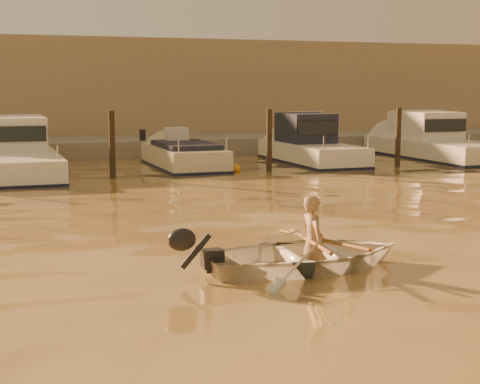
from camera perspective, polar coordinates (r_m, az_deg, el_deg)
name	(u,v)px	position (r m, az deg, el deg)	size (l,w,h in m)	color
ground_plane	(317,307)	(9.19, 6.02, -8.86)	(160.00, 160.00, 0.00)	olive
dinghy	(306,255)	(11.00, 5.18, -4.92)	(2.21, 3.10, 0.64)	silver
person	(313,242)	(11.00, 5.66, -3.88)	(0.51, 0.33, 1.40)	#9B764D
outboard_motor	(211,258)	(10.43, -2.28, -5.17)	(0.90, 0.40, 0.70)	black
oar_port	(322,240)	(11.06, 6.36, -3.70)	(0.06, 0.06, 2.10)	brown
oar_starboard	(310,241)	(10.97, 5.43, -3.78)	(0.06, 0.06, 2.10)	brown
moored_boat_2	(14,154)	(24.04, -17.15, 2.86)	(2.51, 8.33, 1.75)	white
moored_boat_3	(184,161)	(24.89, -4.39, 2.44)	(1.92, 5.59, 0.95)	beige
moored_boat_4	(312,145)	(26.46, 5.58, 3.63)	(2.01, 6.29, 1.75)	white
moored_boat_5	(435,142)	(29.00, 14.89, 3.79)	(2.31, 7.72, 1.75)	silver
piling_2	(112,148)	(22.10, -9.89, 3.39)	(0.18, 0.18, 2.20)	#2D2319
piling_3	(269,144)	(23.44, 2.28, 3.76)	(0.18, 0.18, 2.20)	#2D2319
piling_4	(398,140)	(25.54, 12.16, 3.95)	(0.18, 0.18, 2.20)	#2D2319
fender_c	(46,180)	(21.32, -14.83, 0.91)	(0.30, 0.30, 0.30)	white
fender_d	(236,169)	(23.54, -0.31, 1.83)	(0.30, 0.30, 0.30)	orange
fender_e	(369,166)	(24.62, 9.98, 1.99)	(0.30, 0.30, 0.30)	white
quay	(85,152)	(29.79, -11.91, 3.08)	(52.00, 4.00, 1.00)	gray
waterfront_building	(68,93)	(35.14, -13.19, 7.45)	(46.00, 7.00, 4.80)	#9E8466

